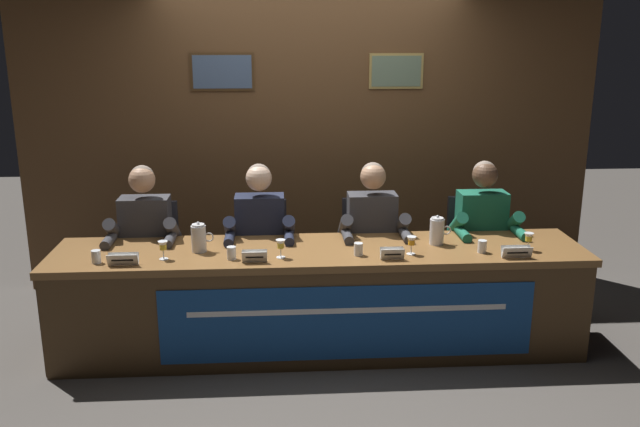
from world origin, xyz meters
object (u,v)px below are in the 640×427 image
(nameplate_center_right, at_px, (392,254))
(nameplate_far_right, at_px, (517,252))
(nameplate_center_left, at_px, (255,256))
(water_cup_center_right, at_px, (358,250))
(chair_far_left, at_px, (152,265))
(water_cup_center_left, at_px, (232,254))
(juice_glass_far_left, at_px, (163,247))
(panelist_center_left, at_px, (260,236))
(water_pitcher_left_side, at_px, (199,238))
(juice_glass_center_right, at_px, (411,242))
(water_pitcher_right_side, at_px, (437,231))
(panelist_far_left, at_px, (144,238))
(chair_far_right, at_px, (474,258))
(panelist_center_right, at_px, (373,233))
(conference_table, at_px, (322,286))
(chair_center_left, at_px, (261,262))
(water_cup_far_right, at_px, (482,247))
(juice_glass_center_left, at_px, (281,245))
(chair_center_right, at_px, (369,260))
(panelist_far_right, at_px, (484,231))
(juice_glass_far_right, at_px, (529,238))
(water_cup_far_left, at_px, (96,257))
(nameplate_far_left, at_px, (123,259))

(nameplate_center_right, height_order, nameplate_far_right, same)
(nameplate_center_left, relative_size, water_cup_center_right, 1.91)
(chair_far_left, distance_m, water_cup_center_left, 1.04)
(juice_glass_far_left, height_order, panelist_center_left, panelist_center_left)
(nameplate_far_right, distance_m, water_pitcher_left_side, 2.11)
(juice_glass_center_right, distance_m, water_pitcher_right_side, 0.30)
(panelist_far_left, xyz_separation_m, juice_glass_center_right, (1.85, -0.51, 0.09))
(chair_far_right, height_order, nameplate_far_right, chair_far_right)
(water_cup_center_left, distance_m, panelist_center_right, 1.14)
(nameplate_center_left, distance_m, water_cup_center_right, 0.69)
(nameplate_center_left, distance_m, water_cup_center_left, 0.17)
(conference_table, xyz_separation_m, panelist_far_left, (-1.26, 0.46, 0.22))
(panelist_far_left, relative_size, chair_center_left, 1.36)
(water_cup_far_right, relative_size, water_pitcher_right_side, 0.40)
(nameplate_center_right, bearing_deg, nameplate_center_left, 179.83)
(nameplate_center_right, bearing_deg, chair_center_left, 137.32)
(juice_glass_center_left, bearing_deg, juice_glass_far_left, 178.62)
(juice_glass_center_left, distance_m, water_pitcher_right_side, 1.11)
(chair_center_right, height_order, juice_glass_center_right, chair_center_right)
(chair_far_left, bearing_deg, conference_table, -27.84)
(panelist_far_right, height_order, juice_glass_far_right, panelist_far_right)
(nameplate_center_right, xyz_separation_m, nameplate_far_right, (0.82, -0.02, 0.00))
(juice_glass_center_left, height_order, nameplate_center_right, juice_glass_center_left)
(chair_center_left, bearing_deg, panelist_far_left, -166.52)
(water_cup_far_left, bearing_deg, water_pitcher_left_side, 16.84)
(nameplate_center_left, bearing_deg, juice_glass_center_left, 25.21)
(conference_table, xyz_separation_m, water_pitcher_right_side, (0.82, 0.16, 0.33))
(juice_glass_center_left, bearing_deg, nameplate_center_right, -6.50)
(panelist_far_right, distance_m, juice_glass_far_right, 0.51)
(chair_center_right, height_order, panelist_center_right, panelist_center_right)
(panelist_center_left, xyz_separation_m, panelist_center_right, (0.84, 0.00, 0.00))
(nameplate_far_left, bearing_deg, juice_glass_far_right, 2.64)
(nameplate_center_right, bearing_deg, chair_far_right, 45.31)
(conference_table, height_order, chair_center_left, chair_center_left)
(water_cup_center_left, xyz_separation_m, juice_glass_center_right, (1.19, 0.02, 0.05))
(panelist_center_left, relative_size, water_pitcher_right_side, 5.94)
(panelist_center_left, bearing_deg, juice_glass_center_right, -26.65)
(panelist_far_left, bearing_deg, juice_glass_center_left, -27.99)
(nameplate_center_left, xyz_separation_m, juice_glass_center_left, (0.17, 0.08, 0.05))
(water_cup_center_right, distance_m, water_pitcher_left_side, 1.08)
(nameplate_far_right, xyz_separation_m, water_cup_far_right, (-0.20, 0.12, -0.00))
(juice_glass_center_left, relative_size, water_cup_far_right, 1.46)
(water_pitcher_right_side, bearing_deg, water_cup_center_right, -160.31)
(water_cup_center_left, bearing_deg, nameplate_center_left, -25.10)
(nameplate_far_left, relative_size, water_cup_center_right, 2.28)
(juice_glass_center_left, relative_size, water_cup_center_left, 1.46)
(nameplate_center_right, bearing_deg, panelist_far_left, 160.50)
(panelist_center_left, bearing_deg, panelist_far_right, 0.00)
(water_pitcher_left_side, bearing_deg, juice_glass_center_left, -16.80)
(water_cup_far_left, relative_size, water_cup_center_right, 1.00)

